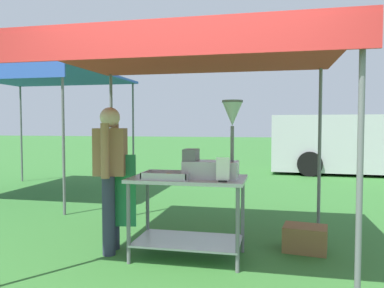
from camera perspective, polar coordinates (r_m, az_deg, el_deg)
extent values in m
plane|color=#33702D|center=(8.71, 7.54, -6.51)|extent=(70.00, 70.00, 0.00)
cylinder|color=slate|center=(2.93, 23.76, -4.07)|extent=(0.04, 0.04, 2.15)
cylinder|color=slate|center=(5.80, -11.92, -0.55)|extent=(0.04, 0.04, 2.15)
cylinder|color=slate|center=(5.33, 18.49, -0.93)|extent=(0.04, 0.04, 2.15)
cube|color=red|center=(4.23, -0.15, 13.26)|extent=(3.15, 2.64, 0.05)
cube|color=red|center=(2.96, -5.74, 15.07)|extent=(3.15, 0.02, 0.24)
cube|color=#B7B7BC|center=(4.05, -0.60, -5.22)|extent=(1.21, 0.70, 0.04)
cube|color=#B7B7BC|center=(4.20, -0.59, -14.23)|extent=(1.11, 0.64, 0.02)
cylinder|color=slate|center=(4.02, -9.46, -11.63)|extent=(0.04, 0.04, 0.83)
cylinder|color=slate|center=(3.77, 6.82, -12.60)|extent=(0.04, 0.04, 0.83)
cylinder|color=slate|center=(4.56, -6.65, -9.84)|extent=(0.04, 0.04, 0.83)
cylinder|color=slate|center=(4.34, 7.57, -10.50)|extent=(0.04, 0.04, 0.83)
cube|color=#B7B7BC|center=(3.95, -3.73, -5.08)|extent=(0.48, 0.32, 0.01)
cube|color=#B7B7BC|center=(3.80, -4.36, -4.85)|extent=(0.48, 0.01, 0.06)
cube|color=#B7B7BC|center=(4.09, -3.14, -4.30)|extent=(0.48, 0.01, 0.06)
cube|color=#B7B7BC|center=(4.02, -6.92, -4.45)|extent=(0.01, 0.32, 0.06)
cube|color=#B7B7BC|center=(3.89, -0.43, -4.67)|extent=(0.01, 0.32, 0.06)
torus|color=#EAB251|center=(4.04, -3.55, -4.62)|extent=(0.11, 0.11, 0.03)
torus|color=#EAB251|center=(3.93, -3.48, -4.83)|extent=(0.10, 0.10, 0.03)
torus|color=#EAB251|center=(3.84, -2.44, -4.99)|extent=(0.11, 0.11, 0.03)
torus|color=#EAB251|center=(3.97, -6.04, -4.76)|extent=(0.10, 0.10, 0.03)
torus|color=#EAB251|center=(3.95, -2.34, -4.79)|extent=(0.10, 0.10, 0.03)
torus|color=#EAB251|center=(4.00, -0.80, -4.69)|extent=(0.12, 0.12, 0.03)
torus|color=#EAB251|center=(3.91, -1.21, -4.86)|extent=(0.11, 0.11, 0.03)
cube|color=#B7B7BC|center=(3.96, 2.83, -3.84)|extent=(0.56, 0.28, 0.18)
cube|color=slate|center=(3.99, -0.15, -1.63)|extent=(0.14, 0.22, 0.12)
cylinder|color=slate|center=(3.91, 6.02, 0.04)|extent=(0.04, 0.04, 0.36)
cone|color=#B7B7BC|center=(3.91, 6.04, 4.43)|extent=(0.20, 0.20, 0.24)
cylinder|color=slate|center=(3.91, 6.05, 6.34)|extent=(0.21, 0.21, 0.02)
cube|color=black|center=(3.73, 4.61, -5.55)|extent=(0.08, 0.05, 0.02)
cube|color=white|center=(3.71, 4.62, -3.73)|extent=(0.13, 0.01, 0.22)
cylinder|color=#2D3347|center=(4.51, -11.68, -9.84)|extent=(0.14, 0.14, 0.86)
cylinder|color=#2D3347|center=(4.32, -12.32, -10.42)|extent=(0.14, 0.14, 0.86)
cube|color=#9E704C|center=(4.31, -12.09, -1.15)|extent=(0.37, 0.28, 0.52)
cube|color=#237F47|center=(4.33, -10.48, -6.85)|extent=(0.32, 0.08, 0.80)
cylinder|color=#9E704C|center=(4.52, -11.41, -0.63)|extent=(0.10, 0.10, 0.58)
cylinder|color=#9E704C|center=(4.10, -12.85, -1.00)|extent=(0.10, 0.10, 0.58)
sphere|color=beige|center=(4.30, -12.14, 3.91)|extent=(0.22, 0.22, 0.22)
cube|color=brown|center=(4.59, 16.51, -13.36)|extent=(0.52, 0.41, 0.29)
cube|color=#BCBCC1|center=(12.09, 25.05, 0.12)|extent=(5.54, 2.15, 1.60)
cylinder|color=black|center=(12.87, 16.81, -2.03)|extent=(0.69, 0.27, 0.68)
cylinder|color=black|center=(11.01, 17.15, -2.85)|extent=(0.69, 0.27, 0.68)
cylinder|color=slate|center=(6.29, -18.63, 0.62)|extent=(0.04, 0.04, 2.37)
cylinder|color=slate|center=(10.44, -24.12, 1.37)|extent=(0.04, 0.04, 2.37)
cylinder|color=slate|center=(9.01, -8.76, 1.39)|extent=(0.04, 0.04, 2.37)
cube|color=blue|center=(8.41, -22.22, 9.37)|extent=(3.16, 3.22, 0.05)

